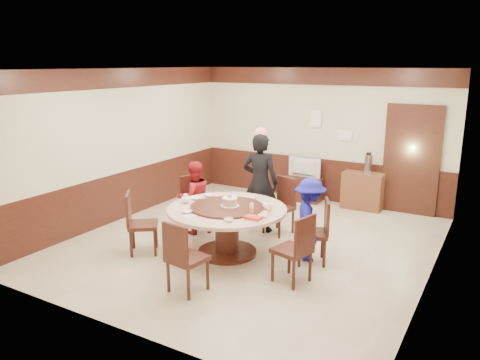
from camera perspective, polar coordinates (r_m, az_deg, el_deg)
The scene contains 31 objects.
room at distance 7.49m, azimuth 1.59°, elevation 0.06°, with size 6.00×6.04×2.84m.
banquet_table at distance 7.20m, azimuth -1.60°, elevation -5.05°, with size 1.83×1.83×0.78m.
chair_0 at distance 7.07m, azimuth 8.88°, elevation -7.58°, with size 0.59×0.59×0.97m.
chair_1 at distance 8.19m, azimuth 4.81°, elevation -4.39°, with size 0.54×0.55×0.97m.
chair_2 at distance 8.33m, azimuth -5.34°, elevation -4.08°, with size 0.60×0.59×0.97m.
chair_3 at distance 7.49m, azimuth -11.85°, elevation -6.45°, with size 0.62×0.62×0.97m.
chair_4 at distance 6.18m, azimuth -6.53°, elevation -10.79°, with size 0.49×0.50×0.97m.
chair_5 at distance 6.42m, azimuth 6.46°, elevation -9.77°, with size 0.54×0.53×0.97m.
person_standing at distance 8.13m, azimuth 2.46°, elevation -0.32°, with size 0.64×0.42×1.74m, color black.
person_red at distance 8.10m, azimuth -5.60°, elevation -2.15°, with size 0.62×0.48×1.27m, color maroon.
person_blue at distance 7.05m, azimuth 8.47°, elevation -4.80°, with size 0.81×0.47×1.26m, color #181899.
birthday_cake at distance 7.10m, azimuth -1.24°, elevation -2.66°, with size 0.28×0.28×0.19m.
teapot_left at distance 7.40m, azimuth -6.63°, elevation -2.35°, with size 0.17×0.15×0.13m, color white.
teapot_right at distance 7.07m, azimuth 3.35°, elevation -3.08°, with size 0.17×0.15×0.13m, color white.
bowl_0 at distance 7.72m, azimuth -3.73°, elevation -1.90°, with size 0.16×0.16×0.04m, color white.
bowl_1 at distance 6.52m, azimuth -1.41°, elevation -4.91°, with size 0.13×0.13×0.04m, color white.
bowl_2 at distance 6.92m, azimuth -6.44°, elevation -3.90°, with size 0.15×0.15×0.04m, color white.
bowl_3 at distance 6.69m, azimuth 2.78°, elevation -4.41°, with size 0.14×0.14×0.04m, color white.
bowl_4 at distance 7.58m, azimuth -5.40°, elevation -2.24°, with size 0.17×0.17×0.04m, color white.
bowl_5 at distance 7.57m, azimuth 1.52°, elevation -2.19°, with size 0.14×0.14×0.05m, color white.
saucer_near at distance 6.75m, azimuth -6.34°, elevation -4.45°, with size 0.18×0.18×0.01m, color white.
saucer_far at distance 7.34m, azimuth 3.44°, elevation -2.87°, with size 0.18×0.18×0.01m, color white.
shrimp_platter at distance 6.56m, azimuth 1.64°, elevation -4.72°, with size 0.30×0.20×0.06m.
bottle_0 at distance 6.81m, azimuth 1.42°, elevation -3.55°, with size 0.06×0.06×0.16m, color white.
bottle_1 at distance 6.78m, azimuth 3.61°, elevation -3.67°, with size 0.06×0.06×0.16m, color white.
tv_stand at distance 10.20m, azimuth 7.59°, elevation -1.05°, with size 0.85×0.45×0.50m, color #3A1812.
television at distance 10.09m, azimuth 7.68°, elevation 1.48°, with size 0.74×0.10×0.42m, color gray.
side_cabinet at distance 9.80m, azimuth 14.73°, elevation -1.28°, with size 0.80×0.40×0.75m, color brown.
thermos at distance 9.65m, azimuth 15.36°, elevation 1.90°, with size 0.15×0.15×0.38m, color silver.
notice_left at distance 10.05m, azimuth 9.17°, elevation 7.38°, with size 0.25×0.00×0.35m, color white.
notice_right at distance 9.88m, azimuth 12.63°, elevation 5.35°, with size 0.30×0.00×0.22m, color white.
Camera 1 is at (3.47, -6.37, 2.90)m, focal length 35.00 mm.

